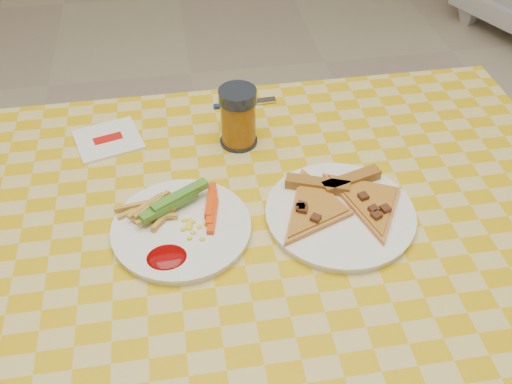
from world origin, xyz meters
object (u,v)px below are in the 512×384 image
Objects in this scene: plate_left at (182,229)px; plate_right at (340,215)px; drink_glass at (238,118)px; table at (240,262)px.

plate_left is 0.27m from plate_right.
drink_glass is (0.13, 0.23, 0.05)m from plate_left.
drink_glass is at bearing 81.93° from table.
plate_left is at bearing -119.48° from drink_glass.
plate_left is 0.91× the size of plate_right.
plate_right is (0.27, -0.01, 0.00)m from plate_left.
drink_glass is (0.03, 0.24, 0.13)m from table.
drink_glass reaches higher than table.
plate_right is at bearing 2.79° from table.
plate_left is 1.90× the size of drink_glass.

